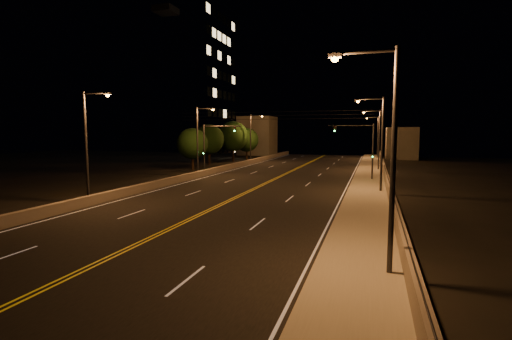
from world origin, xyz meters
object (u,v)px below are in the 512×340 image
(streetlight_1, at_px, (379,138))
(tree_2, at_px, (233,136))
(streetlight_6, at_px, (252,135))
(tree_0, at_px, (192,144))
(streetlight_5, at_px, (199,136))
(streetlight_3, at_px, (376,135))
(streetlight_4, at_px, (89,139))
(streetlight_0, at_px, (386,147))
(tree_3, at_px, (247,140))
(traffic_signal_left, at_px, (211,144))
(traffic_signal_right, at_px, (364,145))
(tree_1, at_px, (209,139))
(building_tower, at_px, (168,87))
(streetlight_2, at_px, (377,136))

(streetlight_1, distance_m, tree_2, 39.26)
(streetlight_6, distance_m, tree_0, 15.55)
(streetlight_5, bearing_deg, tree_0, 124.05)
(streetlight_3, xyz_separation_m, streetlight_4, (-21.42, -55.36, 0.00))
(streetlight_6, bearing_deg, streetlight_0, -66.47)
(streetlight_3, xyz_separation_m, tree_3, (-24.31, -9.74, -1.03))
(tree_2, bearing_deg, tree_0, -90.53)
(streetlight_3, bearing_deg, tree_0, -130.50)
(streetlight_1, xyz_separation_m, traffic_signal_left, (-20.35, 8.59, -0.95))
(streetlight_1, relative_size, traffic_signal_right, 1.33)
(streetlight_1, relative_size, traffic_signal_left, 1.33)
(tree_1, height_order, tree_2, tree_2)
(traffic_signal_right, bearing_deg, traffic_signal_left, 180.00)
(streetlight_6, relative_size, tree_2, 1.15)
(streetlight_4, height_order, tree_2, streetlight_4)
(streetlight_1, relative_size, tree_3, 1.36)
(streetlight_0, bearing_deg, streetlight_6, 113.53)
(streetlight_4, xyz_separation_m, streetlight_5, (0.00, 19.05, 0.00))
(tree_0, xyz_separation_m, tree_2, (0.15, 16.06, 0.88))
(streetlight_0, distance_m, building_tower, 67.38)
(streetlight_4, height_order, traffic_signal_right, streetlight_4)
(streetlight_1, height_order, tree_2, streetlight_1)
(streetlight_6, xyz_separation_m, traffic_signal_left, (1.07, -20.10, -0.95))
(traffic_signal_right, xyz_separation_m, tree_2, (-24.04, 21.25, 0.68))
(traffic_signal_right, bearing_deg, tree_3, 131.87)
(streetlight_5, relative_size, streetlight_6, 1.00)
(streetlight_2, bearing_deg, streetlight_0, -90.00)
(streetlight_6, bearing_deg, streetlight_1, -53.27)
(tree_0, distance_m, tree_1, 8.57)
(streetlight_6, bearing_deg, traffic_signal_right, -45.22)
(traffic_signal_right, xyz_separation_m, tree_3, (-22.84, 25.48, -0.08))
(streetlight_0, distance_m, tree_0, 42.83)
(streetlight_2, xyz_separation_m, streetlight_5, (-21.42, -12.76, 0.00))
(streetlight_2, bearing_deg, streetlight_3, 90.00)
(tree_3, bearing_deg, streetlight_6, -61.75)
(streetlight_4, xyz_separation_m, tree_2, (-4.09, 41.38, -0.27))
(streetlight_6, bearing_deg, tree_3, 118.25)
(streetlight_4, distance_m, traffic_signal_left, 20.18)
(streetlight_0, bearing_deg, tree_2, 116.87)
(traffic_signal_right, relative_size, tree_0, 1.06)
(streetlight_6, xyz_separation_m, tree_0, (-4.24, -14.91, -1.15))
(traffic_signal_right, bearing_deg, streetlight_5, -176.90)
(streetlight_0, distance_m, streetlight_4, 23.22)
(tree_0, xyz_separation_m, tree_1, (-1.28, 8.46, 0.45))
(streetlight_0, xyz_separation_m, streetlight_2, (0.00, 40.78, 0.00))
(traffic_signal_left, distance_m, tree_2, 21.88)
(streetlight_3, bearing_deg, tree_3, -158.15)
(traffic_signal_left, bearing_deg, tree_0, 135.63)
(tree_1, bearing_deg, tree_0, -81.42)
(streetlight_0, bearing_deg, tree_0, 126.81)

